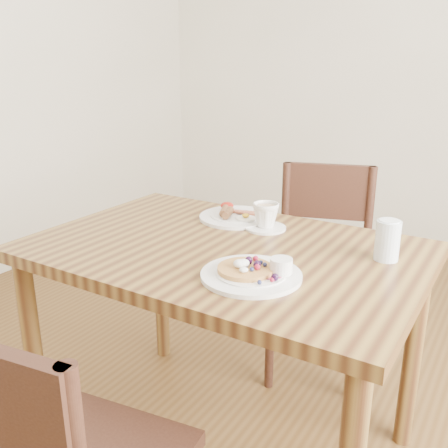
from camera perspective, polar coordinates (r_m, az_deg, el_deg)
name	(u,v)px	position (r m, az deg, el deg)	size (l,w,h in m)	color
ground	(224,441)	(1.95, 0.00, -23.57)	(5.00, 5.00, 0.00)	#543618
dining_table	(224,274)	(1.59, 0.00, -5.78)	(1.20, 0.80, 0.75)	brown
chair_far	(322,260)	(2.16, 11.16, -4.07)	(0.53, 0.53, 0.88)	#381F14
pancake_plate	(253,272)	(1.33, 3.36, -5.54)	(0.27, 0.27, 0.06)	white
breakfast_plate	(235,216)	(1.82, 1.31, 0.96)	(0.27, 0.27, 0.04)	white
teacup_saucer	(266,217)	(1.70, 4.79, 0.78)	(0.14, 0.14, 0.09)	white
water_glass	(388,240)	(1.50, 18.18, -1.80)	(0.07, 0.07, 0.12)	silver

